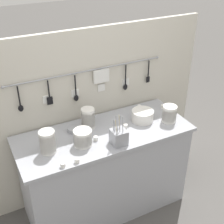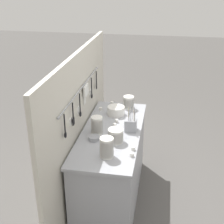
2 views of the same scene
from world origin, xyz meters
name	(u,v)px [view 1 (image 1 of 2)]	position (x,y,z in m)	size (l,w,h in m)	color
ground_plane	(105,204)	(0.00, 0.00, 0.00)	(20.00, 20.00, 0.00)	#514F4C
counter	(105,171)	(0.00, 0.00, 0.43)	(1.53, 0.61, 0.87)	#9EA0A8
back_wall	(89,116)	(0.00, 0.34, 0.85)	(2.33, 0.08, 1.69)	beige
bowl_stack_back_corner	(83,138)	(-0.23, -0.08, 0.94)	(0.15, 0.15, 0.14)	silver
bowl_stack_tall_left	(169,114)	(0.61, -0.10, 0.95)	(0.13, 0.13, 0.16)	silver
bowl_stack_nested_right	(48,142)	(-0.51, -0.04, 0.96)	(0.12, 0.12, 0.19)	silver
bowl_stack_wide_centre	(88,118)	(-0.09, 0.14, 0.96)	(0.12, 0.12, 0.19)	silver
plate_stack	(143,116)	(0.40, 0.02, 0.92)	(0.20, 0.20, 0.10)	silver
steel_mixing_bowl	(74,129)	(-0.23, 0.14, 0.89)	(0.11, 0.11, 0.04)	#93969E
cutlery_caddy	(119,137)	(0.04, -0.20, 0.93)	(0.12, 0.12, 0.27)	#93969E
cup_by_caddy	(125,126)	(0.20, -0.02, 0.89)	(0.04, 0.04, 0.04)	silver
cup_edge_far	(114,129)	(0.09, -0.01, 0.89)	(0.04, 0.04, 0.04)	silver
cup_back_left	(139,107)	(0.49, 0.22, 0.89)	(0.04, 0.04, 0.04)	silver
cup_mid_row	(163,107)	(0.70, 0.12, 0.89)	(0.04, 0.04, 0.04)	silver
cup_back_right	(63,165)	(-0.46, -0.27, 0.89)	(0.04, 0.04, 0.04)	silver
cup_front_right	(77,160)	(-0.35, -0.27, 0.89)	(0.04, 0.04, 0.04)	silver
cup_edge_near	(96,138)	(-0.11, -0.07, 0.89)	(0.04, 0.04, 0.04)	silver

